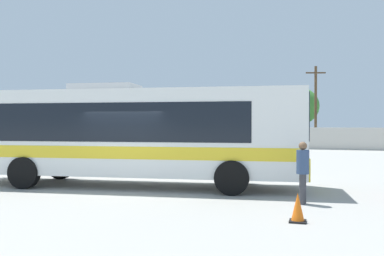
% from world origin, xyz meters
% --- Properties ---
extents(ground_plane, '(300.00, 300.00, 0.00)m').
position_xyz_m(ground_plane, '(0.00, 10.00, 0.00)').
color(ground_plane, '#A3A099').
extents(perimeter_wall, '(80.00, 0.30, 1.80)m').
position_xyz_m(perimeter_wall, '(0.00, 23.73, 0.90)').
color(perimeter_wall, beige).
rests_on(perimeter_wall, ground_plane).
extents(coach_bus_white_yellow, '(11.86, 3.79, 3.47)m').
position_xyz_m(coach_bus_white_yellow, '(-0.48, 0.74, 1.85)').
color(coach_bus_white_yellow, white).
rests_on(coach_bus_white_yellow, ground_plane).
extents(attendant_by_bus_door, '(0.38, 0.38, 1.65)m').
position_xyz_m(attendant_by_bus_door, '(5.42, -0.87, 0.93)').
color(attendant_by_bus_door, '#38383D').
rests_on(attendant_by_bus_door, ground_plane).
extents(parked_car_leftmost_silver, '(4.74, 2.31, 1.47)m').
position_xyz_m(parked_car_leftmost_silver, '(-15.24, 19.95, 0.78)').
color(parked_car_leftmost_silver, '#B7BABF').
rests_on(parked_car_leftmost_silver, ground_plane).
extents(parked_car_second_red, '(4.44, 2.23, 1.50)m').
position_xyz_m(parked_car_second_red, '(-9.92, 20.42, 0.79)').
color(parked_car_second_red, red).
rests_on(parked_car_second_red, ground_plane).
extents(utility_pole_near, '(1.77, 0.60, 7.37)m').
position_xyz_m(utility_pole_near, '(5.51, 27.71, 3.86)').
color(utility_pole_near, '#4C3823').
rests_on(utility_pole_near, ground_plane).
extents(roadside_tree_left, '(3.72, 3.72, 5.26)m').
position_xyz_m(roadside_tree_left, '(-19.83, 27.33, 3.67)').
color(roadside_tree_left, brown).
rests_on(roadside_tree_left, ground_plane).
extents(roadside_tree_midleft, '(3.40, 3.40, 4.95)m').
position_xyz_m(roadside_tree_midleft, '(-6.73, 29.38, 3.49)').
color(roadside_tree_midleft, brown).
rests_on(roadside_tree_midleft, ground_plane).
extents(roadside_tree_midright, '(3.49, 3.49, 5.04)m').
position_xyz_m(roadside_tree_midright, '(1.89, 29.97, 3.54)').
color(roadside_tree_midright, brown).
rests_on(roadside_tree_midright, ground_plane).
extents(roadside_tree_right, '(4.65, 4.65, 5.82)m').
position_xyz_m(roadside_tree_right, '(3.54, 30.59, 3.84)').
color(roadside_tree_right, brown).
rests_on(roadside_tree_right, ground_plane).
extents(traffic_cone_on_apron, '(0.36, 0.36, 0.64)m').
position_xyz_m(traffic_cone_on_apron, '(5.39, -2.99, 0.31)').
color(traffic_cone_on_apron, black).
rests_on(traffic_cone_on_apron, ground_plane).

